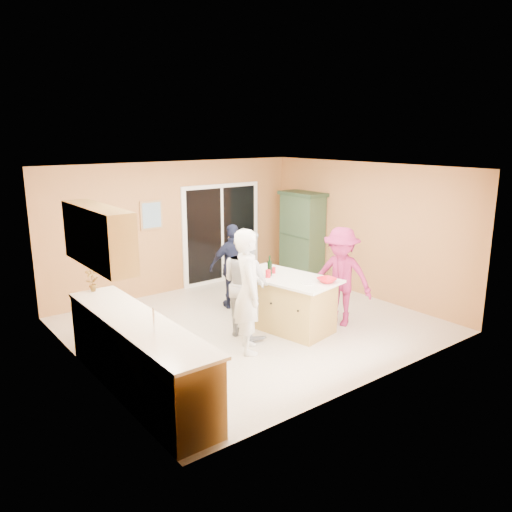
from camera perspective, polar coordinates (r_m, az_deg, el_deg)
floor at (r=8.43m, az=-0.40°, el=-7.89°), size 5.50×5.50×0.00m
ceiling at (r=7.85m, az=-0.43°, el=10.03°), size 5.50×5.00×0.10m
wall_back at (r=10.11m, az=-9.04°, el=3.28°), size 5.50×0.10×2.60m
wall_front at (r=6.31m, az=13.50°, el=-3.35°), size 5.50×0.10×2.60m
wall_left at (r=6.80m, az=-19.22°, el=-2.50°), size 0.10×5.00×2.60m
wall_right at (r=9.92m, az=12.36°, el=2.93°), size 0.10×5.00×2.60m
left_cabinet_run at (r=6.26m, az=-12.76°, el=-11.64°), size 0.65×3.05×1.24m
upper_cabinets at (r=6.53m, az=-17.60°, el=2.19°), size 0.35×1.60×0.75m
sliding_door at (r=10.66m, az=-3.94°, el=2.59°), size 1.90×0.07×2.10m
framed_picture at (r=9.79m, az=-11.86°, el=4.60°), size 0.46×0.04×0.56m
kitchen_island at (r=8.20m, az=3.47°, el=-5.49°), size 1.21×1.82×0.88m
green_hutch at (r=10.82m, az=5.28°, el=2.11°), size 0.55×1.05×1.92m
woman_white at (r=7.18m, az=-0.85°, el=-4.09°), size 0.70×0.79×1.82m
woman_grey at (r=7.77m, az=-1.20°, el=-3.08°), size 0.69×0.86×1.72m
woman_navy at (r=9.06m, az=-2.52°, el=-1.19°), size 0.98×0.65×1.55m
woman_magenta at (r=8.34m, az=9.66°, el=-2.35°), size 1.01×1.23×1.65m
serving_bowl at (r=7.80m, az=8.08°, el=-2.75°), size 0.30×0.30×0.07m
tulip_vase at (r=7.42m, az=-18.23°, el=-2.61°), size 0.20×0.16×0.34m
tumbler_near at (r=8.22m, az=2.03°, el=-1.64°), size 0.07×0.07×0.10m
tumbler_far at (r=7.98m, az=1.38°, el=-2.03°), size 0.09×0.09×0.12m
wine_bottle at (r=8.07m, az=1.58°, el=-1.35°), size 0.08×0.08×0.33m
white_plate at (r=7.72m, az=5.93°, el=-3.07°), size 0.29×0.29×0.02m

